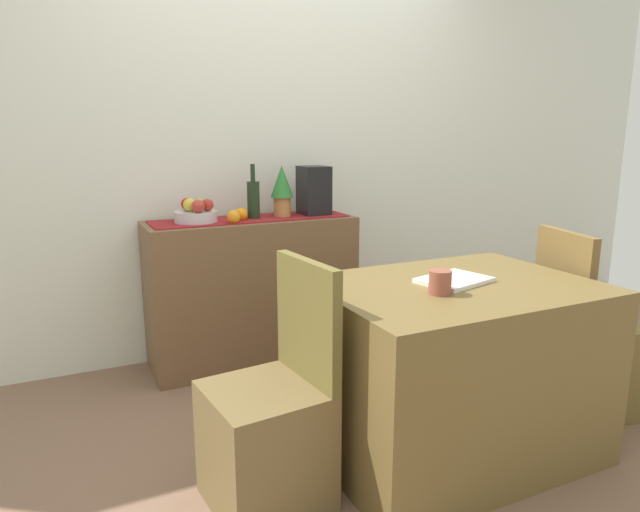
# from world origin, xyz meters

# --- Properties ---
(ground_plane) EXTENTS (6.40, 6.40, 0.02)m
(ground_plane) POSITION_xyz_m (0.00, 0.00, -0.01)
(ground_plane) COLOR #7F5F4A
(ground_plane) RESTS_ON ground
(room_wall_rear) EXTENTS (6.40, 0.06, 2.70)m
(room_wall_rear) POSITION_xyz_m (0.00, 1.18, 1.35)
(room_wall_rear) COLOR silver
(room_wall_rear) RESTS_ON ground
(sideboard_console) EXTENTS (1.20, 0.42, 0.86)m
(sideboard_console) POSITION_xyz_m (-0.25, 0.92, 0.43)
(sideboard_console) COLOR brown
(sideboard_console) RESTS_ON ground
(table_runner) EXTENTS (1.13, 0.32, 0.01)m
(table_runner) POSITION_xyz_m (-0.25, 0.92, 0.86)
(table_runner) COLOR maroon
(table_runner) RESTS_ON sideboard_console
(fruit_bowl) EXTENTS (0.23, 0.23, 0.06)m
(fruit_bowl) POSITION_xyz_m (-0.56, 0.92, 0.89)
(fruit_bowl) COLOR silver
(fruit_bowl) RESTS_ON table_runner
(apple_left) EXTENTS (0.07, 0.07, 0.07)m
(apple_left) POSITION_xyz_m (-0.50, 0.89, 0.96)
(apple_left) COLOR #AA2B21
(apple_left) RESTS_ON fruit_bowl
(apple_front) EXTENTS (0.07, 0.07, 0.07)m
(apple_front) POSITION_xyz_m (-0.59, 0.91, 0.96)
(apple_front) COLOR gold
(apple_front) RESTS_ON fruit_bowl
(apple_rear) EXTENTS (0.07, 0.07, 0.07)m
(apple_rear) POSITION_xyz_m (-0.53, 0.97, 0.96)
(apple_rear) COLOR #82AF44
(apple_rear) RESTS_ON fruit_bowl
(apple_center) EXTENTS (0.07, 0.07, 0.07)m
(apple_center) POSITION_xyz_m (-0.56, 0.85, 0.96)
(apple_center) COLOR #B3352E
(apple_center) RESTS_ON fruit_bowl
(apple_right) EXTENTS (0.07, 0.07, 0.07)m
(apple_right) POSITION_xyz_m (-0.59, 0.98, 0.96)
(apple_right) COLOR red
(apple_right) RESTS_ON fruit_bowl
(wine_bottle) EXTENTS (0.07, 0.07, 0.31)m
(wine_bottle) POSITION_xyz_m (-0.23, 0.92, 0.97)
(wine_bottle) COLOR #1C2F19
(wine_bottle) RESTS_ON sideboard_console
(coffee_maker) EXTENTS (0.16, 0.18, 0.29)m
(coffee_maker) POSITION_xyz_m (0.16, 0.92, 1.00)
(coffee_maker) COLOR black
(coffee_maker) RESTS_ON sideboard_console
(potted_plant) EXTENTS (0.13, 0.13, 0.30)m
(potted_plant) POSITION_xyz_m (-0.05, 0.92, 1.03)
(potted_plant) COLOR #B67C42
(potted_plant) RESTS_ON sideboard_console
(orange_loose_far) EXTENTS (0.07, 0.07, 0.07)m
(orange_loose_far) POSITION_xyz_m (-0.31, 0.89, 0.89)
(orange_loose_far) COLOR orange
(orange_loose_far) RESTS_ON sideboard_console
(orange_loose_end) EXTENTS (0.08, 0.08, 0.08)m
(orange_loose_end) POSITION_xyz_m (-0.38, 0.80, 0.89)
(orange_loose_end) COLOR orange
(orange_loose_end) RESTS_ON sideboard_console
(dining_table) EXTENTS (1.12, 0.82, 0.74)m
(dining_table) POSITION_xyz_m (0.20, -0.38, 0.37)
(dining_table) COLOR brown
(dining_table) RESTS_ON ground
(open_book) EXTENTS (0.32, 0.27, 0.02)m
(open_book) POSITION_xyz_m (0.20, -0.36, 0.75)
(open_book) COLOR white
(open_book) RESTS_ON dining_table
(coffee_cup) EXTENTS (0.09, 0.09, 0.09)m
(coffee_cup) POSITION_xyz_m (0.04, -0.47, 0.79)
(coffee_cup) COLOR brown
(coffee_cup) RESTS_ON dining_table
(chair_near_window) EXTENTS (0.44, 0.44, 0.90)m
(chair_near_window) POSITION_xyz_m (-0.63, -0.38, 0.27)
(chair_near_window) COLOR brown
(chair_near_window) RESTS_ON ground
(chair_by_corner) EXTENTS (0.48, 0.48, 0.90)m
(chair_by_corner) POSITION_xyz_m (1.02, -0.38, 0.27)
(chair_by_corner) COLOR brown
(chair_by_corner) RESTS_ON ground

